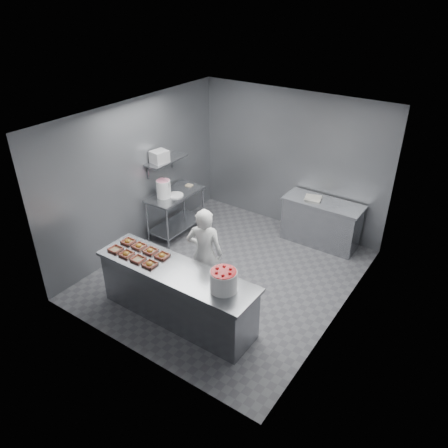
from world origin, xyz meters
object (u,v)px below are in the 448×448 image
Objects in this scene: tray_5 at (139,246)px; worker at (205,254)px; tray_1 at (126,254)px; appliance at (159,157)px; tray_6 at (150,251)px; tray_7 at (162,256)px; tray_3 at (150,264)px; strawberry_tub at (224,280)px; back_counter at (321,222)px; service_counter at (177,294)px; glaze_bucket at (164,188)px; prep_table at (176,207)px; tray_0 at (115,249)px; tray_4 at (128,241)px; tray_2 at (138,259)px.

tray_5 is 0.12× the size of worker.
tray_1 is 0.63× the size of appliance.
appliance reaches higher than tray_6.
tray_3 is at bearing -90.00° from tray_7.
strawberry_tub is (1.22, 0.14, 0.14)m from tray_3.
back_counter is 2.72m from worker.
tray_6 is at bearing 174.90° from strawberry_tub.
tray_1 reaches higher than service_counter.
tray_3 is 0.27m from tray_7.
prep_table is at bearing 75.00° from glaze_bucket.
tray_0 is 1.94m from strawberry_tub.
worker reaches higher than glaze_bucket.
strawberry_tub reaches higher than tray_5.
glaze_bucket is at bearing 115.01° from tray_1.
service_counter is 13.88× the size of tray_7.
glaze_bucket is (-1.71, 1.71, 0.63)m from service_counter.
glaze_bucket is (-1.34, 1.85, 0.16)m from tray_3.
tray_7 is at bearing -49.56° from glaze_bucket.
tray_1 is at bearing -175.22° from strawberry_tub.
prep_table is at bearing 107.06° from tray_4.
tray_6 reaches higher than service_counter.
tray_0 is 1.00× the size of tray_7.
tray_4 reaches higher than tray_2.
tray_3 is 1.23m from strawberry_tub.
glaze_bucket is (-0.06, -0.24, 0.49)m from prep_table.
prep_table is at bearing -60.02° from worker.
tray_0 is 0.55m from tray_6.
appliance reaches higher than service_counter.
tray_3 is 0.93m from worker.
strawberry_tub is at bearing 117.35° from worker.
strawberry_tub reaches higher than back_counter.
tray_5 is at bearing 131.80° from tray_2.
tray_5 is 0.63× the size of appliance.
tray_7 is at bearing 159.99° from service_counter.
tray_3 is at bearing -110.61° from back_counter.
tray_6 is at bearing 167.50° from service_counter.
tray_3 is at bearing -0.00° from tray_2.
glaze_bucket reaches higher than tray_6.
worker reaches higher than tray_3.
service_counter and back_counter have the same top height.
tray_2 is 2.39m from appliance.
tray_0 reaches higher than service_counter.
appliance is (-0.73, 1.64, 0.75)m from tray_4.
tray_5 is (-0.24, 0.27, 0.00)m from tray_2.
tray_5 is at bearing -61.31° from glaze_bucket.
worker is 2.30m from appliance.
tray_1 is 1.21m from worker.
tray_1 is 0.27m from tray_5.
tray_6 reaches higher than tray_0.
tray_0 and tray_2 have the same top height.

